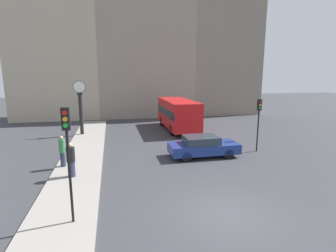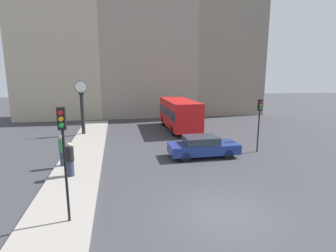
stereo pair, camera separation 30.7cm
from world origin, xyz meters
The scene contains 10 objects.
ground_plane centered at (0.00, 0.00, 0.00)m, with size 120.00×120.00×0.00m, color #38383D.
sidewalk_corner centered at (-6.11, 9.86, 0.06)m, with size 2.58×23.72×0.12m, color gray.
building_row centered at (0.18, 25.48, 9.41)m, with size 30.86×5.00×19.53m.
sedan_car centered at (1.57, 7.03, 0.70)m, with size 4.47×1.86×1.37m.
bus_distant centered at (2.11, 15.78, 1.64)m, with size 2.54×7.64×2.88m.
traffic_light_near centered at (-5.64, 0.44, 3.04)m, with size 0.26×0.24×4.09m.
traffic_light_far centered at (5.65, 7.35, 2.62)m, with size 0.26×0.24×3.65m.
street_clock centered at (-6.78, 15.09, 2.48)m, with size 1.04×0.40×4.65m.
pedestrian_black_jacket centered at (-6.28, 4.90, 1.00)m, with size 0.43×0.43×1.78m.
pedestrian_green_hoodie centered at (-6.97, 6.63, 1.01)m, with size 0.35×0.35×1.77m.
Camera 1 is at (-4.14, -8.58, 5.25)m, focal length 28.00 mm.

